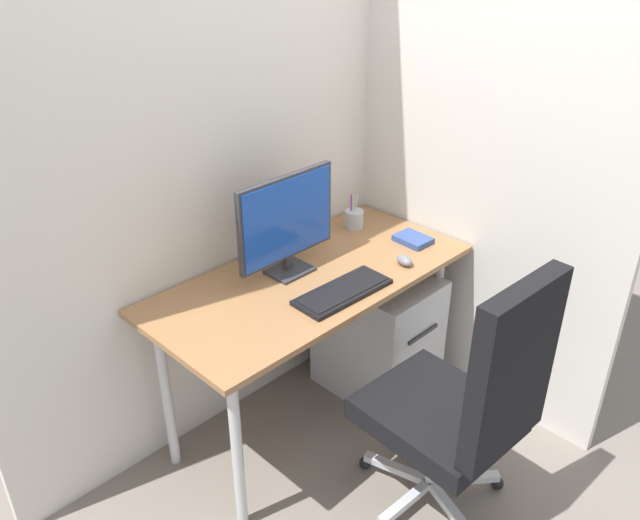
# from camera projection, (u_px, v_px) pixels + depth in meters

# --- Properties ---
(ground_plane) EXTENTS (8.00, 8.00, 0.00)m
(ground_plane) POSITION_uv_depth(u_px,v_px,m) (312.00, 418.00, 2.91)
(ground_plane) COLOR slate
(wall_back) EXTENTS (2.38, 0.04, 2.80)m
(wall_back) POSITION_uv_depth(u_px,v_px,m) (247.00, 96.00, 2.45)
(wall_back) COLOR silver
(wall_back) RESTS_ON ground_plane
(wall_side_right) EXTENTS (0.04, 1.66, 2.80)m
(wall_side_right) POSITION_uv_depth(u_px,v_px,m) (460.00, 86.00, 2.59)
(wall_side_right) COLOR silver
(wall_side_right) RESTS_ON ground_plane
(desk) EXTENTS (1.35, 0.63, 0.75)m
(desk) POSITION_uv_depth(u_px,v_px,m) (311.00, 294.00, 2.60)
(desk) COLOR #996B42
(desk) RESTS_ON ground_plane
(office_chair) EXTENTS (0.56, 0.59, 1.07)m
(office_chair) POSITION_uv_depth(u_px,v_px,m) (467.00, 402.00, 2.20)
(office_chair) COLOR black
(office_chair) RESTS_ON ground_plane
(filing_cabinet) EXTENTS (0.39, 0.50, 0.60)m
(filing_cabinet) POSITION_uv_depth(u_px,v_px,m) (377.00, 333.00, 2.98)
(filing_cabinet) COLOR #B2B5BA
(filing_cabinet) RESTS_ON ground_plane
(monitor) EXTENTS (0.47, 0.14, 0.41)m
(monitor) POSITION_uv_depth(u_px,v_px,m) (287.00, 221.00, 2.48)
(monitor) COLOR #333338
(monitor) RESTS_ON desk
(keyboard) EXTENTS (0.40, 0.17, 0.02)m
(keyboard) POSITION_uv_depth(u_px,v_px,m) (343.00, 292.00, 2.43)
(keyboard) COLOR black
(keyboard) RESTS_ON desk
(mouse) EXTENTS (0.07, 0.10, 0.04)m
(mouse) POSITION_uv_depth(u_px,v_px,m) (404.00, 260.00, 2.63)
(mouse) COLOR slate
(mouse) RESTS_ON desk
(pen_holder) EXTENTS (0.09, 0.09, 0.16)m
(pen_holder) POSITION_uv_depth(u_px,v_px,m) (354.00, 219.00, 2.92)
(pen_holder) COLOR #B2B5BA
(pen_holder) RESTS_ON desk
(notebook) EXTENTS (0.12, 0.15, 0.03)m
(notebook) POSITION_uv_depth(u_px,v_px,m) (413.00, 239.00, 2.81)
(notebook) COLOR #334C8C
(notebook) RESTS_ON desk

